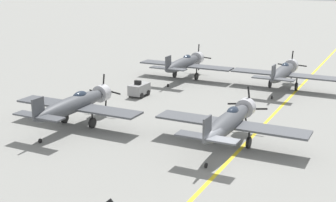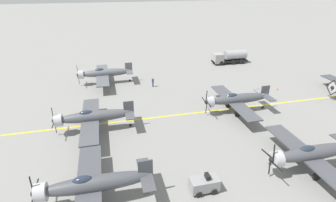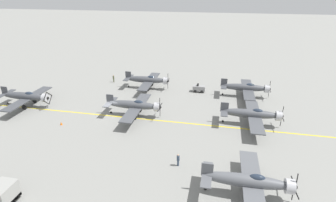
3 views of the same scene
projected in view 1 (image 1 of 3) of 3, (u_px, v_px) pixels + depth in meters
ground_plane at (221, 169)px, 31.94m from camera, size 400.00×400.00×0.00m
taxiway_stripe at (221, 169)px, 31.94m from camera, size 0.30×160.00×0.01m
airplane_far_center at (283, 72)px, 52.81m from camera, size 12.00×9.98×3.80m
airplane_mid_left at (75, 104)px, 40.12m from camera, size 12.00×9.98×3.80m
airplane_mid_center at (229, 122)px, 35.47m from camera, size 12.00×9.98×3.79m
airplane_far_left at (184, 63)px, 57.94m from camera, size 12.00×9.98×3.80m
tow_tractor at (139, 89)px, 50.32m from camera, size 1.57×2.60×1.79m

